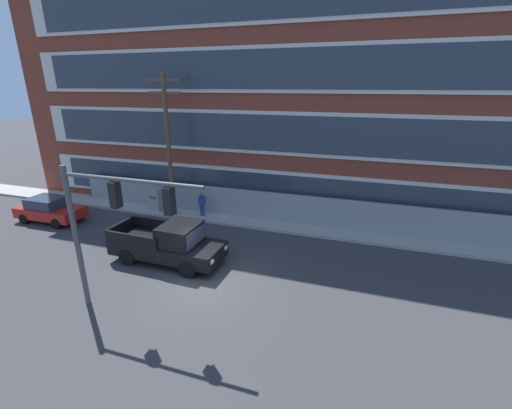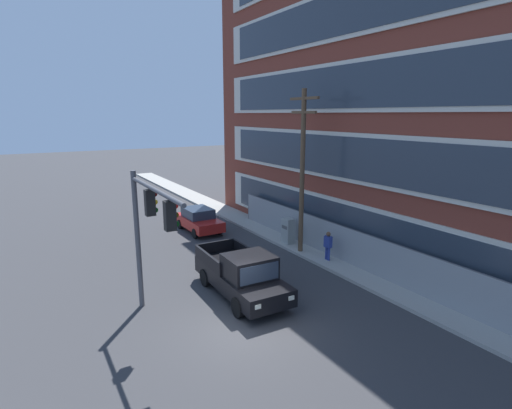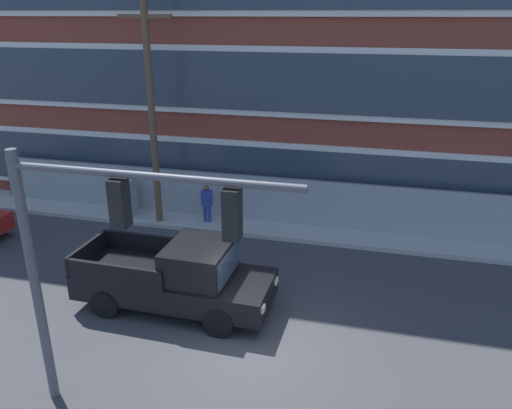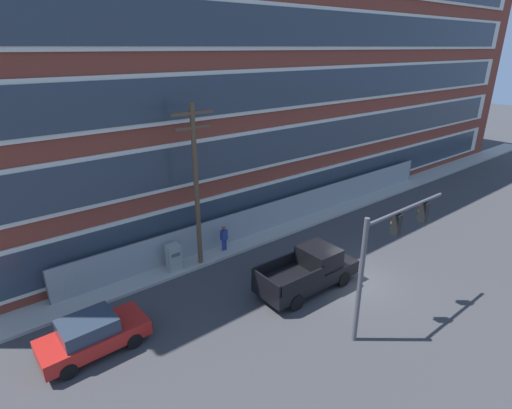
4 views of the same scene
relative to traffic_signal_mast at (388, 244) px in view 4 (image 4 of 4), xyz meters
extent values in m
plane|color=#38383A|center=(2.07, 2.71, -3.96)|extent=(160.00, 160.00, 0.00)
cube|color=#9E9B93|center=(2.07, 9.96, -3.88)|extent=(80.00, 1.98, 0.16)
cube|color=brown|center=(9.61, 16.01, 4.85)|extent=(51.38, 10.13, 17.64)
cube|color=beige|center=(9.61, 10.89, -2.02)|extent=(47.27, 0.10, 2.54)
cube|color=#2D3844|center=(9.61, 10.83, -2.02)|extent=(45.22, 0.06, 2.12)
cube|color=beige|center=(9.61, 10.89, 1.50)|extent=(47.27, 0.10, 2.54)
cube|color=#2D3844|center=(9.61, 10.83, 1.50)|extent=(45.22, 0.06, 2.12)
cube|color=beige|center=(9.61, 10.89, 5.03)|extent=(47.27, 0.10, 2.54)
cube|color=#2D3844|center=(9.61, 10.83, 5.03)|extent=(45.22, 0.06, 2.12)
cube|color=beige|center=(9.61, 10.89, 8.56)|extent=(47.27, 0.10, 2.54)
cube|color=#2D3844|center=(9.61, 10.83, 8.56)|extent=(45.22, 0.06, 2.12)
cube|color=gray|center=(4.13, 10.33, -2.97)|extent=(30.25, 0.04, 1.99)
cylinder|color=#4C4C51|center=(-10.99, 10.33, -2.97)|extent=(0.06, 0.06, 1.99)
cylinder|color=#4C4C51|center=(19.25, 10.33, -2.97)|extent=(0.06, 0.06, 1.99)
cylinder|color=#4C4C51|center=(4.13, 10.33, -1.97)|extent=(30.25, 0.05, 0.05)
cylinder|color=#4C4C51|center=(-1.63, 0.00, -1.18)|extent=(0.20, 0.20, 5.56)
cylinder|color=#4C4C51|center=(1.07, 0.00, 1.30)|extent=(5.39, 0.14, 0.14)
cube|color=black|center=(0.44, 0.00, 0.75)|extent=(0.28, 0.32, 0.90)
cylinder|color=#4B0807|center=(0.44, 0.18, 1.03)|extent=(0.04, 0.18, 0.18)
cylinder|color=gold|center=(0.44, 0.18, 0.75)|extent=(0.04, 0.18, 0.18)
cylinder|color=#0A4011|center=(0.44, 0.18, 0.47)|extent=(0.04, 0.18, 0.18)
cube|color=black|center=(2.52, 0.00, 0.75)|extent=(0.28, 0.32, 0.90)
cylinder|color=red|center=(2.52, 0.18, 1.03)|extent=(0.04, 0.18, 0.18)
cylinder|color=#503E08|center=(2.52, 0.18, 0.75)|extent=(0.04, 0.18, 0.18)
cylinder|color=#0A4011|center=(2.52, 0.18, 0.47)|extent=(0.04, 0.18, 0.18)
cube|color=black|center=(-0.43, 3.95, -3.21)|extent=(5.52, 2.20, 0.70)
cube|color=black|center=(0.34, 3.93, -2.39)|extent=(1.68, 1.95, 0.95)
cube|color=#283342|center=(1.18, 3.91, -2.39)|extent=(0.10, 1.71, 0.71)
cube|color=black|center=(-1.64, 4.96, -2.58)|extent=(2.74, 0.18, 0.56)
cube|color=black|center=(-1.68, 2.99, -2.58)|extent=(2.74, 0.18, 0.56)
cube|color=black|center=(-3.13, 4.00, -2.58)|extent=(0.14, 2.01, 0.56)
cylinder|color=black|center=(1.23, 4.88, -3.56)|extent=(0.81, 0.28, 0.80)
cylinder|color=black|center=(1.19, 2.95, -3.56)|extent=(0.81, 0.28, 0.80)
cylinder|color=black|center=(-2.05, 4.94, -3.56)|extent=(0.81, 0.28, 0.80)
cylinder|color=black|center=(-2.09, 3.02, -3.56)|extent=(0.81, 0.28, 0.80)
cube|color=white|center=(2.34, 4.62, -3.11)|extent=(0.07, 0.24, 0.16)
cube|color=white|center=(2.31, 3.16, -3.11)|extent=(0.07, 0.24, 0.16)
cube|color=#AD1E19|center=(-10.28, 6.15, -3.32)|extent=(4.16, 1.92, 0.64)
cube|color=#283342|center=(-10.44, 6.14, -2.70)|extent=(2.09, 1.66, 0.60)
cylinder|color=black|center=(-9.02, 7.03, -3.64)|extent=(0.64, 0.21, 0.64)
cylinder|color=black|center=(-8.98, 5.31, -3.64)|extent=(0.64, 0.21, 0.64)
cylinder|color=black|center=(-11.57, 6.98, -3.64)|extent=(0.64, 0.21, 0.64)
cylinder|color=black|center=(-11.54, 5.26, -3.64)|extent=(0.64, 0.21, 0.64)
cylinder|color=brown|center=(-3.39, 9.34, 0.51)|extent=(0.26, 0.26, 8.94)
cube|color=brown|center=(-3.39, 9.34, 4.48)|extent=(2.34, 0.14, 0.14)
cube|color=brown|center=(-3.39, 9.34, 3.78)|extent=(1.99, 0.14, 0.14)
cube|color=#939993|center=(-4.90, 9.56, -3.14)|extent=(0.72, 0.54, 1.66)
cube|color=#515151|center=(-4.90, 9.29, -2.81)|extent=(0.51, 0.02, 0.20)
cylinder|color=navy|center=(-1.60, 9.71, -3.54)|extent=(0.14, 0.14, 0.85)
cylinder|color=navy|center=(-1.42, 9.71, -3.54)|extent=(0.14, 0.14, 0.85)
cube|color=navy|center=(-1.51, 9.71, -2.81)|extent=(0.42, 0.28, 0.60)
sphere|color=brown|center=(-1.51, 9.71, -2.39)|extent=(0.24, 0.24, 0.24)
camera|label=1|loc=(8.36, -8.81, 4.22)|focal=24.00mm
camera|label=2|loc=(13.65, -3.63, 3.68)|focal=28.00mm
camera|label=3|loc=(4.80, -7.36, 3.88)|focal=35.00mm
camera|label=4|loc=(-13.29, -7.93, 7.48)|focal=28.00mm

